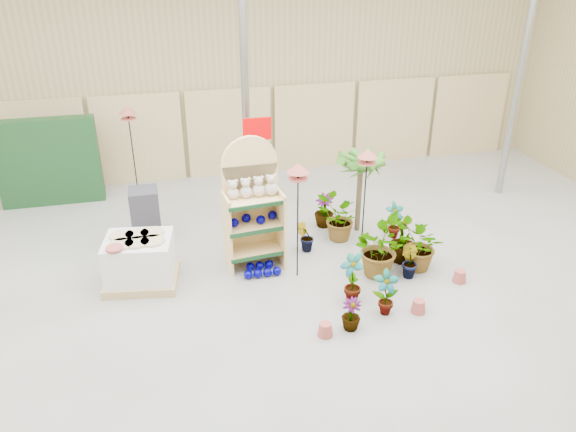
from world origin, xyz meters
name	(u,v)px	position (x,y,z in m)	size (l,w,h in m)	color
room	(277,159)	(0.00, 0.91, 2.21)	(15.20, 12.10, 4.70)	gray
display_shelf	(252,208)	(-0.21, 1.91, 1.01)	(0.97, 0.67, 2.21)	#DFBB77
teddy_bears	(254,188)	(-0.18, 1.81, 1.40)	(0.82, 0.22, 0.35)	beige
gazing_balls_shelf	(253,219)	(-0.21, 1.79, 0.87)	(0.81, 0.28, 0.15)	#010072
gazing_balls_floor	(261,270)	(-0.16, 1.47, 0.07)	(0.63, 0.39, 0.15)	#010072
pallet_stack	(140,261)	(-2.06, 1.66, 0.40)	(1.25, 1.09, 0.83)	tan
charcoal_planters	(146,215)	(-1.95, 3.11, 0.50)	(0.50, 0.50, 1.00)	#29282F
trellis_stock	(48,162)	(-3.80, 5.20, 0.90)	(2.00, 0.30, 1.80)	#153C1A
offer_sign	(257,152)	(0.10, 2.98, 1.57)	(0.50, 0.08, 2.20)	gray
bird_table_front	(298,172)	(0.40, 1.29, 1.82)	(0.34, 0.34, 1.96)	black
bird_table_right	(367,157)	(1.78, 1.99, 1.70)	(0.34, 0.34, 1.83)	black
bird_table_back	(128,114)	(-2.11, 4.87, 1.88)	(0.34, 0.34, 2.02)	black
palm	(361,162)	(1.91, 2.58, 1.37)	(0.70, 0.70, 1.62)	brown
potted_plant_0	(352,278)	(1.03, 0.41, 0.41)	(0.43, 0.29, 0.82)	#387620
potted_plant_2	(377,248)	(1.67, 1.05, 0.49)	(0.88, 0.76, 0.98)	#387620
potted_plant_3	(402,240)	(2.25, 1.34, 0.40)	(0.44, 0.44, 0.79)	#387620
potted_plant_4	(394,220)	(2.45, 2.14, 0.35)	(0.37, 0.25, 0.70)	#387620
potted_plant_5	(305,237)	(0.74, 2.03, 0.27)	(0.30, 0.24, 0.55)	#387620
potted_plant_6	(339,219)	(1.43, 2.29, 0.42)	(0.76, 0.66, 0.84)	#387620
potted_plant_7	(351,315)	(0.79, -0.24, 0.24)	(0.27, 0.27, 0.48)	#387620
potted_plant_8	(386,293)	(1.39, -0.02, 0.36)	(0.38, 0.25, 0.71)	#387620
potted_plant_9	(409,262)	(2.16, 0.84, 0.28)	(0.30, 0.25, 0.55)	#387620
potted_plant_10	(419,247)	(2.39, 1.00, 0.44)	(0.79, 0.68, 0.87)	#387620
potted_plant_11	(324,210)	(1.34, 2.88, 0.33)	(0.37, 0.37, 0.66)	#387620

